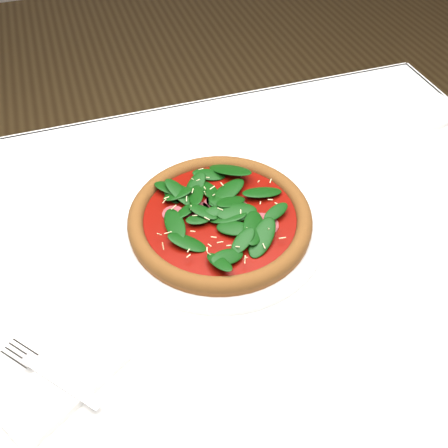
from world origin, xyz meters
name	(u,v)px	position (x,y,z in m)	size (l,w,h in m)	color
ground	(213,443)	(0.00, 0.00, 0.00)	(6.00, 6.00, 0.00)	brown
dining_table	(207,297)	(0.00, 0.00, 0.65)	(1.21, 0.81, 0.75)	white
plate	(220,224)	(0.04, 0.05, 0.76)	(0.33, 0.33, 0.01)	silver
pizza	(220,216)	(0.04, 0.05, 0.78)	(0.32, 0.32, 0.04)	brown
napkin	(63,384)	(-0.22, -0.14, 0.76)	(0.15, 0.07, 0.01)	white
fork	(45,370)	(-0.24, -0.12, 0.76)	(0.11, 0.13, 0.00)	silver
saucer_far	(417,107)	(0.52, 0.23, 0.76)	(0.14, 0.14, 0.01)	silver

